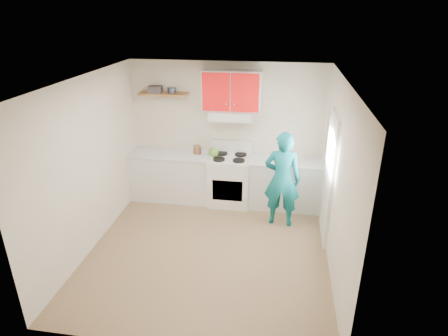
% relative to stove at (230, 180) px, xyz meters
% --- Properties ---
extents(floor, '(3.80, 3.80, 0.00)m').
position_rel_stove_xyz_m(floor, '(-0.10, -1.57, -0.46)').
color(floor, brown).
rests_on(floor, ground).
extents(ceiling, '(3.60, 3.80, 0.04)m').
position_rel_stove_xyz_m(ceiling, '(-0.10, -1.57, 2.14)').
color(ceiling, white).
rests_on(ceiling, floor).
extents(back_wall, '(3.60, 0.04, 2.60)m').
position_rel_stove_xyz_m(back_wall, '(-0.10, 0.32, 0.84)').
color(back_wall, beige).
rests_on(back_wall, floor).
extents(front_wall, '(3.60, 0.04, 2.60)m').
position_rel_stove_xyz_m(front_wall, '(-0.10, -3.47, 0.84)').
color(front_wall, beige).
rests_on(front_wall, floor).
extents(left_wall, '(0.04, 3.80, 2.60)m').
position_rel_stove_xyz_m(left_wall, '(-1.90, -1.57, 0.84)').
color(left_wall, beige).
rests_on(left_wall, floor).
extents(right_wall, '(0.04, 3.80, 2.60)m').
position_rel_stove_xyz_m(right_wall, '(1.70, -1.57, 0.84)').
color(right_wall, beige).
rests_on(right_wall, floor).
extents(door, '(0.05, 0.85, 2.05)m').
position_rel_stove_xyz_m(door, '(1.68, -0.88, 0.56)').
color(door, white).
rests_on(door, floor).
extents(door_glass, '(0.01, 0.55, 0.95)m').
position_rel_stove_xyz_m(door_glass, '(1.65, -0.88, 0.99)').
color(door_glass, white).
rests_on(door_glass, door).
extents(counter_left, '(1.52, 0.60, 0.90)m').
position_rel_stove_xyz_m(counter_left, '(-1.14, 0.02, -0.01)').
color(counter_left, silver).
rests_on(counter_left, floor).
extents(counter_right, '(1.32, 0.60, 0.90)m').
position_rel_stove_xyz_m(counter_right, '(1.04, 0.02, -0.01)').
color(counter_right, silver).
rests_on(counter_right, floor).
extents(stove, '(0.76, 0.65, 0.92)m').
position_rel_stove_xyz_m(stove, '(0.00, 0.00, 0.00)').
color(stove, white).
rests_on(stove, floor).
extents(range_hood, '(0.76, 0.44, 0.15)m').
position_rel_stove_xyz_m(range_hood, '(0.00, 0.10, 1.24)').
color(range_hood, silver).
rests_on(range_hood, back_wall).
extents(upper_cabinets, '(1.02, 0.33, 0.70)m').
position_rel_stove_xyz_m(upper_cabinets, '(0.00, 0.16, 1.66)').
color(upper_cabinets, red).
rests_on(upper_cabinets, back_wall).
extents(shelf, '(0.90, 0.30, 0.04)m').
position_rel_stove_xyz_m(shelf, '(-1.25, 0.18, 1.56)').
color(shelf, brown).
rests_on(shelf, back_wall).
extents(books, '(0.25, 0.18, 0.12)m').
position_rel_stove_xyz_m(books, '(-1.39, 0.14, 1.64)').
color(books, '#383137').
rests_on(books, shelf).
extents(tin, '(0.20, 0.20, 0.09)m').
position_rel_stove_xyz_m(tin, '(-1.10, 0.20, 1.62)').
color(tin, '#333D4C').
rests_on(tin, shelf).
extents(kettle, '(0.20, 0.20, 0.16)m').
position_rel_stove_xyz_m(kettle, '(-0.31, 0.03, 0.54)').
color(kettle, '#558725').
rests_on(kettle, stove).
extents(crock, '(0.18, 0.18, 0.18)m').
position_rel_stove_xyz_m(crock, '(-0.64, 0.11, 0.53)').
color(crock, brown).
rests_on(crock, counter_left).
extents(cutting_board, '(0.39, 0.34, 0.02)m').
position_rel_stove_xyz_m(cutting_board, '(0.86, -0.09, 0.45)').
color(cutting_board, olive).
rests_on(cutting_board, counter_right).
extents(silicone_mat, '(0.38, 0.35, 0.01)m').
position_rel_stove_xyz_m(silicone_mat, '(1.49, 0.06, 0.44)').
color(silicone_mat, red).
rests_on(silicone_mat, counter_right).
extents(person, '(0.64, 0.45, 1.66)m').
position_rel_stove_xyz_m(person, '(0.96, -0.62, 0.37)').
color(person, '#0D737B').
rests_on(person, floor).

